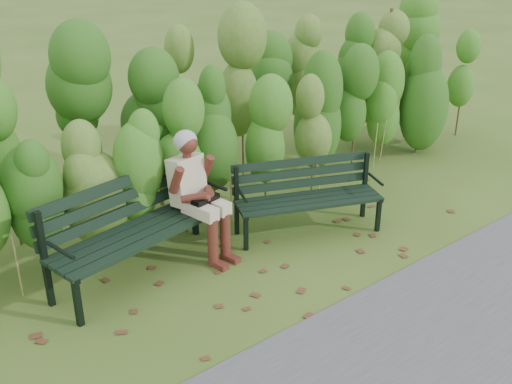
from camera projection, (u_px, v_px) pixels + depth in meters
ground at (276, 264)px, 6.57m from camera, size 80.00×80.00×0.00m
footpath at (446, 371)px, 5.00m from camera, size 60.00×2.50×0.01m
hedge_band at (180, 115)px, 7.37m from camera, size 11.04×1.67×2.42m
leaf_litter at (290, 269)px, 6.47m from camera, size 5.98×2.20×0.01m
bench_left at (135, 220)px, 6.21m from camera, size 2.12×1.02×1.02m
bench_right at (306, 191)px, 7.12m from camera, size 1.81×1.18×0.86m
seated_woman at (196, 187)px, 6.49m from camera, size 0.58×0.84×1.42m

